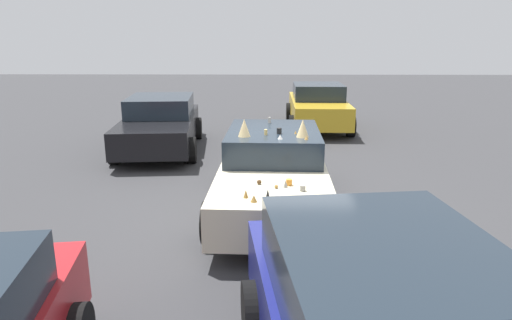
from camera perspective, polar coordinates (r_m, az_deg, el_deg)
ground_plane at (r=8.17m, az=2.12°, el=-6.11°), size 60.00×60.00×0.00m
art_car_decorated at (r=8.03m, az=2.17°, el=-1.25°), size 4.74×2.16×1.66m
parked_sedan_far_right at (r=15.30m, az=7.83°, el=6.73°), size 4.24×2.06×1.48m
parked_sedan_near_left at (r=12.52m, az=-12.03°, el=4.54°), size 4.59×2.36×1.42m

